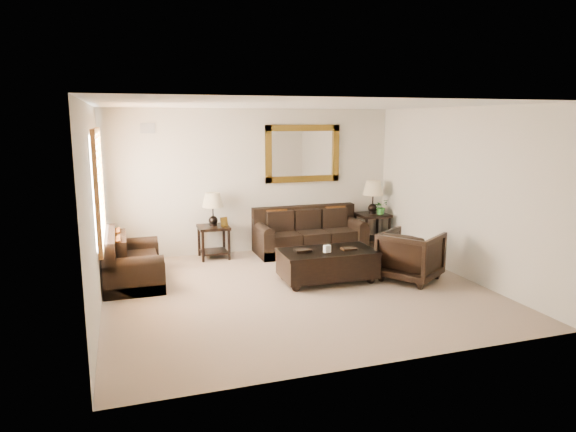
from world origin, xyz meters
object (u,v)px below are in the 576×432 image
object	(u,v)px
armchair	(411,253)
end_table_right	(373,203)
coffee_table	(327,262)
loveseat	(129,265)
end_table_left	(213,216)
sofa	(309,236)

from	to	relation	value
armchair	end_table_right	bearing A→B (deg)	-46.62
coffee_table	armchair	distance (m)	1.32
loveseat	end_table_left	size ratio (longest dim) A/B	1.21
loveseat	coffee_table	bearing A→B (deg)	-106.16
end_table_right	armchair	xyz separation A→B (m)	(-0.49, -2.25, -0.42)
end_table_left	end_table_right	xyz separation A→B (m)	(3.20, -0.02, 0.06)
end_table_left	end_table_right	bearing A→B (deg)	-0.38
sofa	end_table_left	distance (m)	1.88
loveseat	end_table_left	xyz separation A→B (m)	(1.50, 1.09, 0.49)
loveseat	coffee_table	distance (m)	3.06
end_table_right	coffee_table	bearing A→B (deg)	-132.58
sofa	end_table_left	bearing A→B (deg)	177.03
loveseat	armchair	size ratio (longest dim) A/B	1.69
coffee_table	armchair	xyz separation A→B (m)	(1.28, -0.33, 0.12)
sofa	end_table_right	world-z (taller)	end_table_right
end_table_right	end_table_left	bearing A→B (deg)	179.62
sofa	end_table_right	bearing A→B (deg)	3.03
coffee_table	sofa	bearing A→B (deg)	78.89
coffee_table	armchair	bearing A→B (deg)	-13.74
end_table_right	armchair	size ratio (longest dim) A/B	1.51
end_table_right	coffee_table	size ratio (longest dim) A/B	0.88
loveseat	armchair	bearing A→B (deg)	-105.62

